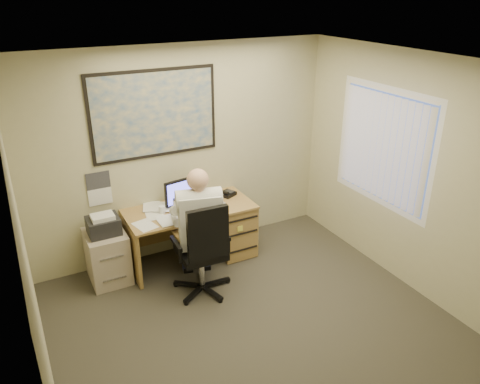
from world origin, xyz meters
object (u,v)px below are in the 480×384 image
office_chair (204,267)px  filing_cabinet (107,252)px  desk (214,224)px  person (199,232)px

office_chair → filing_cabinet: bearing=142.4°
desk → office_chair: (-0.48, -0.74, -0.09)m
filing_cabinet → person: person is taller
filing_cabinet → person: bearing=-37.4°
desk → filing_cabinet: bearing=178.4°
desk → person: size_ratio=1.05×
filing_cabinet → office_chair: 1.21m
filing_cabinet → person: size_ratio=0.58×
desk → person: 0.88m
desk → office_chair: bearing=-122.5°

